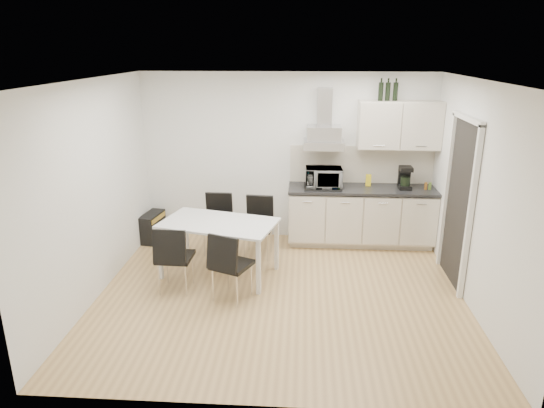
# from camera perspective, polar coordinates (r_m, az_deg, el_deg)

# --- Properties ---
(ground) EXTENTS (4.50, 4.50, 0.00)m
(ground) POSITION_cam_1_polar(r_m,az_deg,el_deg) (6.17, 1.00, -10.53)
(ground) COLOR tan
(ground) RESTS_ON ground
(wall_back) EXTENTS (4.50, 0.10, 2.60)m
(wall_back) POSITION_cam_1_polar(r_m,az_deg,el_deg) (7.60, 1.79, 5.49)
(wall_back) COLOR white
(wall_back) RESTS_ON ground
(wall_front) EXTENTS (4.50, 0.10, 2.60)m
(wall_front) POSITION_cam_1_polar(r_m,az_deg,el_deg) (3.79, -0.39, -7.66)
(wall_front) COLOR white
(wall_front) RESTS_ON ground
(wall_left) EXTENTS (0.10, 4.00, 2.60)m
(wall_left) POSITION_cam_1_polar(r_m,az_deg,el_deg) (6.18, -20.25, 1.44)
(wall_left) COLOR white
(wall_left) RESTS_ON ground
(wall_right) EXTENTS (0.10, 4.00, 2.60)m
(wall_right) POSITION_cam_1_polar(r_m,az_deg,el_deg) (6.00, 23.07, 0.62)
(wall_right) COLOR white
(wall_right) RESTS_ON ground
(ceiling) EXTENTS (4.50, 4.50, 0.00)m
(ceiling) POSITION_cam_1_polar(r_m,az_deg,el_deg) (5.43, 1.15, 14.37)
(ceiling) COLOR white
(ceiling) RESTS_ON wall_back
(doorway) EXTENTS (0.08, 1.04, 2.10)m
(doorway) POSITION_cam_1_polar(r_m,az_deg,el_deg) (6.56, 20.97, -0.02)
(doorway) COLOR white
(doorway) RESTS_ON ground
(kitchenette) EXTENTS (2.22, 0.64, 2.52)m
(kitchenette) POSITION_cam_1_polar(r_m,az_deg,el_deg) (7.51, 10.75, 1.33)
(kitchenette) COLOR beige
(kitchenette) RESTS_ON ground
(dining_table) EXTENTS (1.64, 1.18, 0.75)m
(dining_table) POSITION_cam_1_polar(r_m,az_deg,el_deg) (6.44, -6.30, -2.75)
(dining_table) COLOR white
(dining_table) RESTS_ON ground
(chair_far_left) EXTENTS (0.45, 0.51, 0.88)m
(chair_far_left) POSITION_cam_1_polar(r_m,az_deg,el_deg) (7.22, -6.45, -2.41)
(chair_far_left) COLOR black
(chair_far_left) RESTS_ON ground
(chair_far_right) EXTENTS (0.48, 0.54, 0.88)m
(chair_far_right) POSITION_cam_1_polar(r_m,az_deg,el_deg) (7.05, -1.69, -2.81)
(chair_far_right) COLOR black
(chair_far_right) RESTS_ON ground
(chair_near_left) EXTENTS (0.46, 0.51, 0.88)m
(chair_near_left) POSITION_cam_1_polar(r_m,az_deg,el_deg) (6.19, -11.32, -6.22)
(chair_near_left) COLOR black
(chair_near_left) RESTS_ON ground
(chair_near_right) EXTENTS (0.60, 0.63, 0.88)m
(chair_near_right) POSITION_cam_1_polar(r_m,az_deg,el_deg) (5.89, -4.74, -7.21)
(chair_near_right) COLOR black
(chair_near_right) RESTS_ON ground
(guitar_amp) EXTENTS (0.31, 0.56, 0.45)m
(guitar_amp) POSITION_cam_1_polar(r_m,az_deg,el_deg) (7.93, -13.88, -2.62)
(guitar_amp) COLOR black
(guitar_amp) RESTS_ON ground
(floor_speaker) EXTENTS (0.18, 0.16, 0.29)m
(floor_speaker) POSITION_cam_1_polar(r_m,az_deg,el_deg) (7.86, -1.67, -2.86)
(floor_speaker) COLOR black
(floor_speaker) RESTS_ON ground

